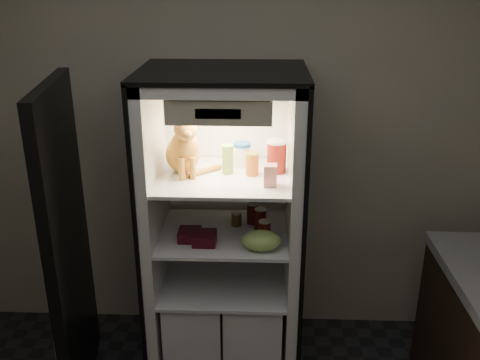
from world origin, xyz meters
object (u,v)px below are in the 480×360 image
object	(u,v)px
pepper_jar	(276,156)
soda_can_a	(253,213)
grape_bag	(261,241)
tabby_cat	(184,149)
mayo_tub	(242,154)
parmesan_shaker	(228,159)
berry_box_right	(204,238)
salsa_jar	(252,164)
berry_box_left	(190,235)
cream_carton	(270,175)
soda_can_b	(260,219)
condiment_jar	(236,219)
refrigerator	(225,249)
soda_can_c	(265,231)

from	to	relation	value
pepper_jar	soda_can_a	distance (m)	0.41
grape_bag	pepper_jar	bearing A→B (deg)	74.01
tabby_cat	mayo_tub	distance (m)	0.35
parmesan_shaker	berry_box_right	xyz separation A→B (m)	(-0.12, -0.19, -0.40)
tabby_cat	salsa_jar	bearing A→B (deg)	-18.69
grape_bag	tabby_cat	bearing A→B (deg)	151.51
salsa_jar	berry_box_left	bearing A→B (deg)	-160.05
tabby_cat	cream_carton	size ratio (longest dim) A/B	3.25
mayo_tub	grape_bag	world-z (taller)	mayo_tub
soda_can_b	condiment_jar	world-z (taller)	soda_can_b
refrigerator	soda_can_b	distance (m)	0.30
refrigerator	soda_can_a	xyz separation A→B (m)	(0.17, 0.06, 0.21)
mayo_tub	soda_can_a	distance (m)	0.37
pepper_jar	berry_box_right	size ratio (longest dim) A/B	1.45
salsa_jar	berry_box_right	size ratio (longest dim) A/B	0.99
pepper_jar	cream_carton	size ratio (longest dim) A/B	1.59
parmesan_shaker	soda_can_c	size ratio (longest dim) A/B	1.32
refrigerator	soda_can_b	world-z (taller)	refrigerator
tabby_cat	soda_can_a	xyz separation A→B (m)	(0.38, 0.09, -0.43)
cream_carton	pepper_jar	bearing A→B (deg)	79.91
refrigerator	mayo_tub	world-z (taller)	refrigerator
tabby_cat	berry_box_right	xyz separation A→B (m)	(0.12, -0.18, -0.46)
soda_can_c	cream_carton	bearing A→B (deg)	-52.39
refrigerator	condiment_jar	world-z (taller)	refrigerator
parmesan_shaker	mayo_tub	bearing A→B (deg)	58.68
grape_bag	berry_box_right	xyz separation A→B (m)	(-0.32, 0.05, -0.02)
mayo_tub	berry_box_right	xyz separation A→B (m)	(-0.20, -0.31, -0.39)
parmesan_shaker	pepper_jar	size ratio (longest dim) A/B	0.88
soda_can_c	berry_box_left	size ratio (longest dim) A/B	1.01
mayo_tub	condiment_jar	bearing A→B (deg)	-111.48
parmesan_shaker	condiment_jar	distance (m)	0.40
parmesan_shaker	soda_can_a	xyz separation A→B (m)	(0.14, 0.08, -0.37)
soda_can_c	grape_bag	bearing A→B (deg)	-100.25
berry_box_left	soda_can_b	bearing A→B (deg)	20.83
tabby_cat	berry_box_right	size ratio (longest dim) A/B	2.96
mayo_tub	soda_can_b	distance (m)	0.39
soda_can_a	pepper_jar	bearing A→B (deg)	-20.55
tabby_cat	salsa_jar	distance (m)	0.39
refrigerator	mayo_tub	bearing A→B (deg)	46.10
refrigerator	condiment_jar	size ratio (longest dim) A/B	22.04
condiment_jar	parmesan_shaker	bearing A→B (deg)	-133.23
soda_can_a	soda_can_b	xyz separation A→B (m)	(0.05, -0.08, 0.00)
grape_bag	mayo_tub	bearing A→B (deg)	107.95
refrigerator	berry_box_left	xyz separation A→B (m)	(-0.19, -0.17, 0.18)
pepper_jar	berry_box_right	distance (m)	0.61
condiment_jar	cream_carton	bearing A→B (deg)	-50.44
refrigerator	mayo_tub	xyz separation A→B (m)	(0.10, 0.10, 0.57)
mayo_tub	grape_bag	bearing A→B (deg)	-72.05
condiment_jar	berry_box_right	world-z (taller)	condiment_jar
mayo_tub	salsa_jar	xyz separation A→B (m)	(0.06, -0.15, -0.01)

